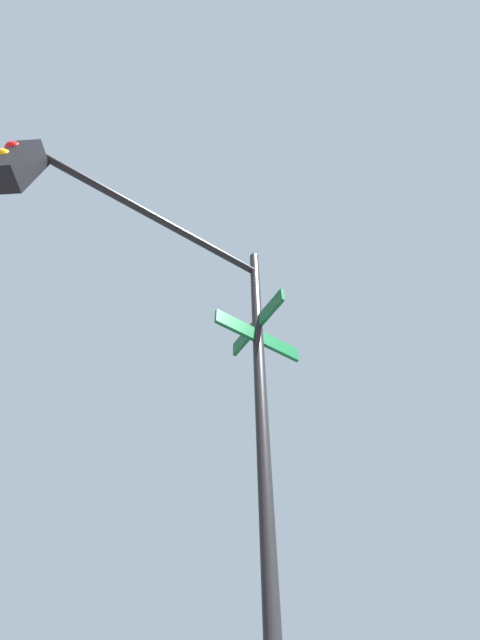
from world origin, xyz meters
TOP-DOWN VIEW (x-y plane):
  - traffic_signal_near at (-6.09, -6.10)m, footprint 3.07×2.33m

SIDE VIEW (x-z plane):
  - traffic_signal_near at x=-6.09m, z-range 1.29..7.54m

